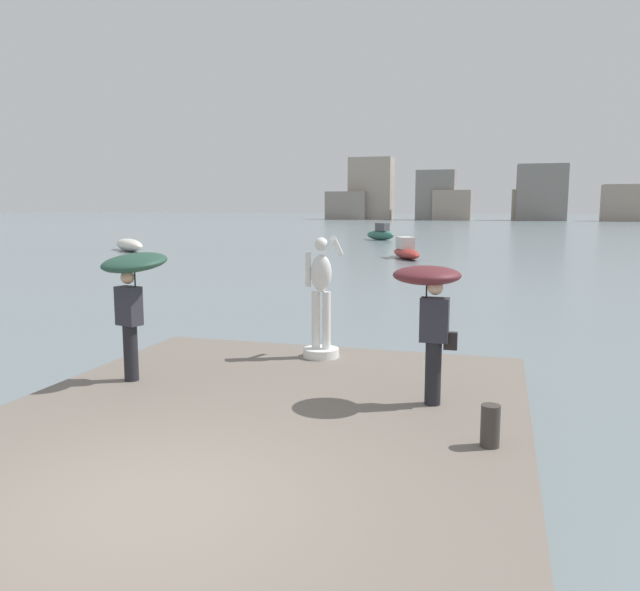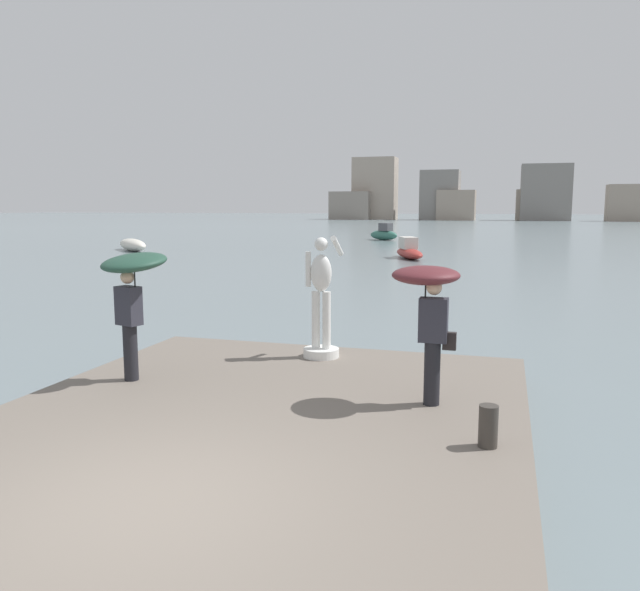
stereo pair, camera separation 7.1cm
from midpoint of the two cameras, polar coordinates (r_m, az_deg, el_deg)
name	(u,v)px [view 2 (the right image)]	position (r m, az deg, el deg)	size (l,w,h in m)	color
ground_plane	(459,251)	(45.03, 12.54, 4.00)	(400.00, 400.00, 0.00)	slate
pier	(231,449)	(7.89, -7.76, -13.57)	(6.95, 9.70, 0.40)	#70665B
statue_white_figure	(321,307)	(11.25, 0.30, -1.03)	(0.65, 0.88, 2.19)	white
onlooker_left	(133,281)	(10.03, -16.42, 1.25)	(1.25, 1.26, 2.04)	black
onlooker_right	(429,298)	(8.62, 10.04, -0.19)	(0.92, 0.93, 1.91)	black
mooring_bollard	(488,426)	(7.50, 15.26, -11.35)	(0.22, 0.22, 0.49)	#38332D
boat_near	(133,245)	(45.55, -16.57, 4.43)	(4.64, 4.47, 0.83)	silver
boat_mid	(384,234)	(57.51, 5.85, 5.58)	(3.21, 2.59, 1.54)	#336B5B
boat_far	(409,251)	(37.75, 8.13, 4.02)	(2.71, 4.47, 1.26)	#9E2D28
distant_skyline	(474,197)	(140.64, 13.79, 8.65)	(75.19, 9.46, 13.78)	gray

